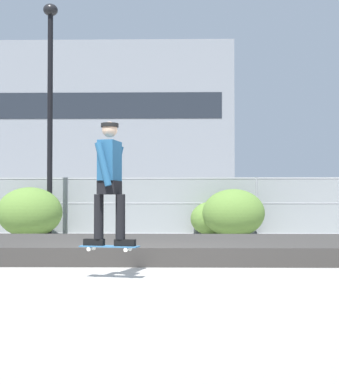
# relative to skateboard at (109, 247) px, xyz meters

# --- Properties ---
(ground_plane) EXTENTS (120.00, 120.00, 0.00)m
(ground_plane) POSITION_rel_skateboard_xyz_m (0.38, 0.47, -0.43)
(ground_plane) COLOR gray
(gravel_berm) EXTENTS (16.13, 3.98, 0.31)m
(gravel_berm) POSITION_rel_skateboard_xyz_m (0.38, 3.23, -0.27)
(gravel_berm) COLOR #33302D
(gravel_berm) RESTS_ON ground_plane
(skateboard) EXTENTS (0.82, 0.37, 0.07)m
(skateboard) POSITION_rel_skateboard_xyz_m (0.00, 0.00, 0.00)
(skateboard) COLOR #2D608C
(skater) EXTENTS (0.72, 0.62, 1.67)m
(skater) POSITION_rel_skateboard_xyz_m (-0.00, -0.00, 0.96)
(skater) COLOR black
(skater) RESTS_ON skateboard
(chain_fence) EXTENTS (18.21, 0.06, 1.85)m
(chain_fence) POSITION_rel_skateboard_xyz_m (0.38, 9.81, 0.50)
(chain_fence) COLOR gray
(chain_fence) RESTS_ON ground_plane
(street_lamp) EXTENTS (0.44, 0.44, 7.08)m
(street_lamp) POSITION_rel_skateboard_xyz_m (-2.97, 8.81, 3.95)
(street_lamp) COLOR black
(street_lamp) RESTS_ON ground_plane
(parked_car_near) EXTENTS (4.45, 2.05, 1.66)m
(parked_car_near) POSITION_rel_skateboard_xyz_m (-3.34, 12.51, 0.41)
(parked_car_near) COLOR silver
(parked_car_near) RESTS_ON ground_plane
(library_building) EXTENTS (30.14, 12.98, 16.80)m
(library_building) POSITION_rel_skateboard_xyz_m (-8.83, 49.91, 7.98)
(library_building) COLOR slate
(library_building) RESTS_ON ground_plane
(shrub_left) EXTENTS (1.94, 1.59, 1.50)m
(shrub_left) POSITION_rel_skateboard_xyz_m (-3.52, 8.64, 0.32)
(shrub_left) COLOR #567A33
(shrub_left) RESTS_ON ground_plane
(shrub_center) EXTENTS (1.41, 1.15, 1.09)m
(shrub_center) POSITION_rel_skateboard_xyz_m (1.99, 9.35, 0.12)
(shrub_center) COLOR #567A33
(shrub_center) RESTS_ON ground_plane
(shrub_right) EXTENTS (1.88, 1.54, 1.45)m
(shrub_right) POSITION_rel_skateboard_xyz_m (2.58, 8.88, 0.30)
(shrub_right) COLOR #567A33
(shrub_right) RESTS_ON ground_plane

